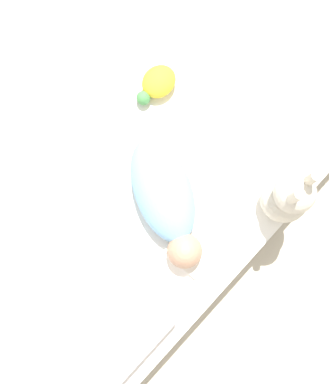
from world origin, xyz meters
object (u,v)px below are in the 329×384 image
(swaddled_baby, at_px, (166,197))
(bunny_plush, at_px, (288,197))
(pillow, at_px, (104,332))
(turtle_plush, at_px, (157,83))

(swaddled_baby, relative_size, bunny_plush, 1.37)
(swaddled_baby, distance_m, pillow, 0.51)
(pillow, height_order, turtle_plush, same)
(turtle_plush, bearing_deg, pillow, 31.93)
(pillow, xyz_separation_m, bunny_plush, (-0.76, 0.15, 0.09))
(pillow, relative_size, turtle_plush, 2.18)
(swaddled_baby, bearing_deg, pillow, -43.47)
(pillow, relative_size, bunny_plush, 1.12)
(pillow, bearing_deg, bunny_plush, 169.04)
(swaddled_baby, height_order, pillow, swaddled_baby)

